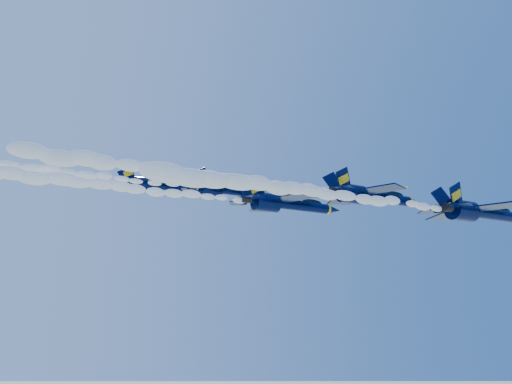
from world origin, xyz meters
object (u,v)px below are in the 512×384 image
jet_lead (480,212)px  jet_fourth (229,190)px  jet_second (371,196)px  jet_third (286,204)px  jet_fifth (154,185)px

jet_lead → jet_fourth: 40.76m
jet_second → jet_third: jet_third is taller
jet_lead → jet_second: bearing=141.9°
jet_fifth → jet_fourth: bearing=-34.8°
jet_second → jet_third: (-8.36, 11.36, -0.02)m
jet_lead → jet_second: 16.18m
jet_lead → jet_third: bearing=134.6°
jet_third → jet_fourth: bearing=131.2°
jet_second → jet_fifth: jet_fifth is taller
jet_third → jet_lead: bearing=-45.4°
jet_lead → jet_third: (-20.84, 21.15, 3.11)m
jet_second → jet_fifth: bearing=134.3°
jet_fourth → jet_fifth: (-11.12, 7.74, 1.32)m
jet_fourth → jet_lead: bearing=-46.3°
jet_fifth → jet_third: bearing=-41.0°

